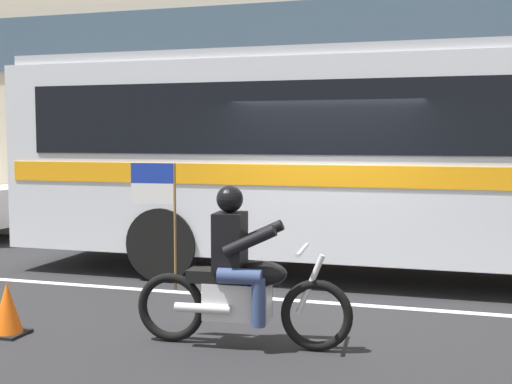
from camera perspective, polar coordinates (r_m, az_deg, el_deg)
name	(u,v)px	position (r m, az deg, el deg)	size (l,w,h in m)	color
ground_plane	(324,291)	(8.95, 5.80, -8.42)	(60.00, 60.00, 0.00)	black
sidewalk_curb	(371,233)	(13.90, 9.78, -3.44)	(28.00, 3.80, 0.15)	#B7B2A8
lane_center_stripe	(315,302)	(8.37, 5.02, -9.30)	(26.60, 0.14, 0.01)	silver
transit_bus	(465,147)	(9.76, 17.40, 3.65)	(13.07, 2.64, 3.22)	silver
motorcycle_with_rider	(239,278)	(6.51, -1.42, -7.37)	(2.19, 0.64, 1.78)	black
fire_hydrant	(465,221)	(12.61, 17.39, -2.38)	(0.22, 0.30, 0.75)	red
traffic_cone	(7,310)	(7.41, -20.43, -9.42)	(0.36, 0.36, 0.55)	#EA590F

